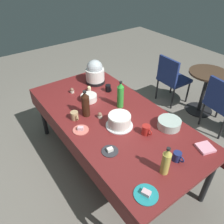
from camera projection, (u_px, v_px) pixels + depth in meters
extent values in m
plane|color=slate|center=(112.00, 161.00, 2.88)|extent=(9.00, 9.00, 0.00)
cube|color=maroon|center=(112.00, 117.00, 2.45)|extent=(2.20, 1.10, 0.04)
cylinder|color=black|center=(43.00, 114.00, 3.12)|extent=(0.06, 0.06, 0.71)
cylinder|color=black|center=(99.00, 94.00, 3.56)|extent=(0.06, 0.06, 0.71)
cylinder|color=black|center=(209.00, 180.00, 2.23)|extent=(0.06, 0.06, 0.71)
cube|color=maroon|center=(69.00, 145.00, 2.26)|extent=(2.20, 0.01, 0.18)
cube|color=maroon|center=(147.00, 108.00, 2.77)|extent=(2.20, 0.01, 0.18)
cylinder|color=silver|center=(119.00, 125.00, 2.29)|extent=(0.28, 0.28, 0.01)
cylinder|color=white|center=(119.00, 120.00, 2.26)|extent=(0.23, 0.23, 0.12)
cylinder|color=white|center=(120.00, 115.00, 2.22)|extent=(0.23, 0.23, 0.01)
cylinder|color=black|center=(95.00, 81.00, 3.04)|extent=(0.26, 0.26, 0.04)
cylinder|color=white|center=(95.00, 75.00, 2.98)|extent=(0.25, 0.25, 0.16)
sphere|color=#B2BCC1|center=(95.00, 68.00, 2.92)|extent=(0.21, 0.21, 0.21)
cylinder|color=#B2C6BC|center=(169.00, 123.00, 2.26)|extent=(0.24, 0.24, 0.09)
cylinder|color=silver|center=(89.00, 98.00, 2.67)|extent=(0.19, 0.19, 0.08)
cylinder|color=teal|center=(146.00, 194.00, 1.65)|extent=(0.19, 0.19, 0.01)
cube|color=beige|center=(146.00, 193.00, 1.64)|extent=(0.08, 0.07, 0.03)
cylinder|color=#2D2D33|center=(110.00, 151.00, 2.00)|extent=(0.16, 0.16, 0.01)
cube|color=white|center=(110.00, 150.00, 1.99)|extent=(0.05, 0.06, 0.03)
cylinder|color=#E07266|center=(81.00, 130.00, 2.24)|extent=(0.16, 0.16, 0.01)
cube|color=beige|center=(81.00, 128.00, 2.23)|extent=(0.07, 0.07, 0.03)
cylinder|color=beige|center=(72.00, 92.00, 2.82)|extent=(0.05, 0.05, 0.03)
sphere|color=brown|center=(72.00, 90.00, 2.81)|extent=(0.05, 0.05, 0.05)
cylinder|color=beige|center=(100.00, 117.00, 2.40)|extent=(0.05, 0.05, 0.03)
sphere|color=brown|center=(100.00, 114.00, 2.38)|extent=(0.05, 0.05, 0.05)
cylinder|color=beige|center=(89.00, 90.00, 2.86)|extent=(0.05, 0.05, 0.03)
sphere|color=beige|center=(89.00, 88.00, 2.85)|extent=(0.05, 0.05, 0.05)
cylinder|color=#33190F|center=(86.00, 106.00, 2.38)|extent=(0.09, 0.09, 0.24)
cone|color=#33190F|center=(85.00, 95.00, 2.29)|extent=(0.08, 0.08, 0.05)
cylinder|color=black|center=(84.00, 92.00, 2.27)|extent=(0.04, 0.04, 0.02)
cylinder|color=green|center=(120.00, 97.00, 2.51)|extent=(0.08, 0.08, 0.26)
cone|color=green|center=(121.00, 85.00, 2.42)|extent=(0.07, 0.07, 0.05)
cylinder|color=black|center=(121.00, 82.00, 2.39)|extent=(0.03, 0.03, 0.02)
cylinder|color=gold|center=(166.00, 163.00, 1.76)|extent=(0.07, 0.07, 0.21)
cone|color=gold|center=(168.00, 152.00, 1.68)|extent=(0.06, 0.06, 0.05)
cylinder|color=black|center=(169.00, 149.00, 1.66)|extent=(0.03, 0.03, 0.02)
cylinder|color=navy|center=(177.00, 156.00, 1.90)|extent=(0.07, 0.07, 0.09)
torus|color=navy|center=(181.00, 160.00, 1.87)|extent=(0.06, 0.01, 0.06)
cylinder|color=tan|center=(75.00, 116.00, 2.37)|extent=(0.08, 0.08, 0.09)
torus|color=tan|center=(77.00, 118.00, 2.33)|extent=(0.06, 0.01, 0.06)
cylinder|color=#B2231E|center=(146.00, 130.00, 2.17)|extent=(0.08, 0.08, 0.10)
torus|color=#B2231E|center=(150.00, 132.00, 2.13)|extent=(0.06, 0.01, 0.06)
cylinder|color=black|center=(108.00, 88.00, 2.84)|extent=(0.07, 0.07, 0.09)
torus|color=black|center=(110.00, 89.00, 2.80)|extent=(0.06, 0.01, 0.06)
cube|color=pink|center=(205.00, 148.00, 2.03)|extent=(0.18, 0.18, 0.02)
cube|color=navy|center=(174.00, 79.00, 3.81)|extent=(0.46, 0.46, 0.05)
cube|color=navy|center=(168.00, 70.00, 3.58)|extent=(0.42, 0.06, 0.40)
cylinder|color=black|center=(188.00, 92.00, 3.90)|extent=(0.03, 0.03, 0.40)
cylinder|color=black|center=(172.00, 83.00, 4.15)|extent=(0.03, 0.03, 0.40)
cylinder|color=black|center=(172.00, 99.00, 3.73)|extent=(0.03, 0.03, 0.40)
cylinder|color=black|center=(157.00, 89.00, 3.98)|extent=(0.03, 0.03, 0.40)
cube|color=navy|center=(220.00, 95.00, 2.98)|extent=(0.42, 0.10, 0.40)
cylinder|color=black|center=(219.00, 107.00, 3.53)|extent=(0.03, 0.03, 0.40)
cylinder|color=black|center=(222.00, 128.00, 3.11)|extent=(0.03, 0.03, 0.40)
cylinder|color=black|center=(202.00, 114.00, 3.38)|extent=(0.03, 0.03, 0.40)
cylinder|color=#473323|center=(209.00, 73.00, 3.38)|extent=(0.60, 0.60, 0.03)
cylinder|color=black|center=(203.00, 92.00, 3.59)|extent=(0.06, 0.06, 0.67)
cylinder|color=black|center=(198.00, 110.00, 3.80)|extent=(0.44, 0.44, 0.02)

